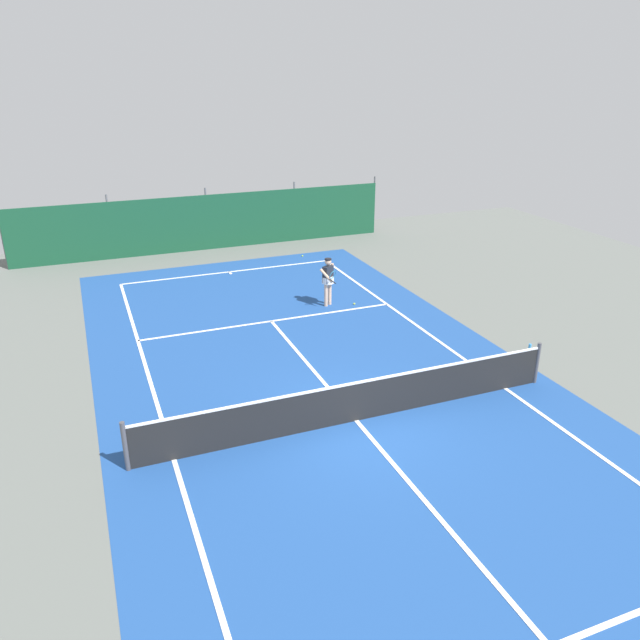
# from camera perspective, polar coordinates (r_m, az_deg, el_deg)

# --- Properties ---
(ground_plane) EXTENTS (36.00, 36.00, 0.00)m
(ground_plane) POSITION_cam_1_polar(r_m,az_deg,el_deg) (14.24, 3.35, -9.28)
(ground_plane) COLOR slate
(court_surface) EXTENTS (11.02, 26.60, 0.01)m
(court_surface) POSITION_cam_1_polar(r_m,az_deg,el_deg) (14.23, 3.35, -9.27)
(court_surface) COLOR #1E478C
(court_surface) RESTS_ON ground
(tennis_net) EXTENTS (10.12, 0.10, 1.10)m
(tennis_net) POSITION_cam_1_polar(r_m,az_deg,el_deg) (13.98, 3.40, -7.49)
(tennis_net) COLOR black
(tennis_net) RESTS_ON ground
(back_fence) EXTENTS (16.30, 0.98, 2.70)m
(back_fence) POSITION_cam_1_polar(r_m,az_deg,el_deg) (28.27, -10.48, 8.02)
(back_fence) COLOR #14472D
(back_fence) RESTS_ON ground
(tennis_player) EXTENTS (0.56, 0.83, 1.64)m
(tennis_player) POSITION_cam_1_polar(r_m,az_deg,el_deg) (20.55, 0.76, 3.88)
(tennis_player) COLOR #D8AD8C
(tennis_player) RESTS_ON ground
(tennis_ball_near_player) EXTENTS (0.07, 0.07, 0.07)m
(tennis_ball_near_player) POSITION_cam_1_polar(r_m,az_deg,el_deg) (23.13, 1.00, 3.57)
(tennis_ball_near_player) COLOR #CCDB33
(tennis_ball_near_player) RESTS_ON ground
(tennis_ball_midcourt) EXTENTS (0.07, 0.07, 0.07)m
(tennis_ball_midcourt) POSITION_cam_1_polar(r_m,az_deg,el_deg) (20.95, 3.19, 1.51)
(tennis_ball_midcourt) COLOR #CCDB33
(tennis_ball_midcourt) RESTS_ON ground
(tennis_ball_by_sideline) EXTENTS (0.07, 0.07, 0.07)m
(tennis_ball_by_sideline) POSITION_cam_1_polar(r_m,az_deg,el_deg) (26.40, -1.63, 5.95)
(tennis_ball_by_sideline) COLOR #CCDB33
(tennis_ball_by_sideline) RESTS_ON ground
(water_bottle) EXTENTS (0.08, 0.08, 0.24)m
(water_bottle) POSITION_cam_1_polar(r_m,az_deg,el_deg) (18.39, 18.82, -2.46)
(water_bottle) COLOR #338CD8
(water_bottle) RESTS_ON ground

